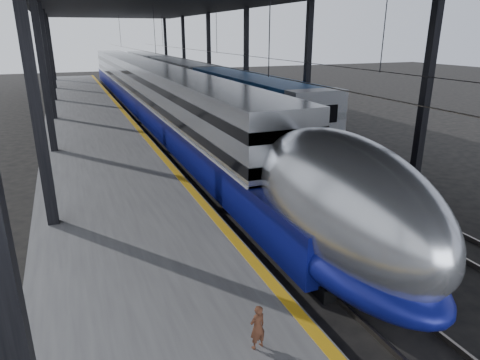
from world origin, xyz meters
TOP-DOWN VIEW (x-y plane):
  - ground at (0.00, 0.00)m, footprint 160.00×160.00m
  - platform at (-3.50, 20.00)m, footprint 6.00×80.00m
  - yellow_strip at (-0.70, 20.00)m, footprint 0.30×80.00m
  - rails at (4.50, 20.00)m, footprint 6.52×80.00m
  - tgv_train at (2.00, 27.70)m, footprint 3.17×65.20m
  - second_train at (7.00, 36.34)m, footprint 3.07×56.05m
  - child at (-2.00, -2.97)m, footprint 0.39×0.30m

SIDE VIEW (x-z plane):
  - ground at x=0.00m, z-range 0.00..0.00m
  - rails at x=4.50m, z-range 0.00..0.16m
  - platform at x=-3.50m, z-range 0.00..1.00m
  - yellow_strip at x=-0.70m, z-range 1.00..1.01m
  - child at x=-2.00m, z-range 1.00..1.96m
  - tgv_train at x=2.00m, z-range -0.15..4.40m
  - second_train at x=7.00m, z-range 0.03..4.26m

